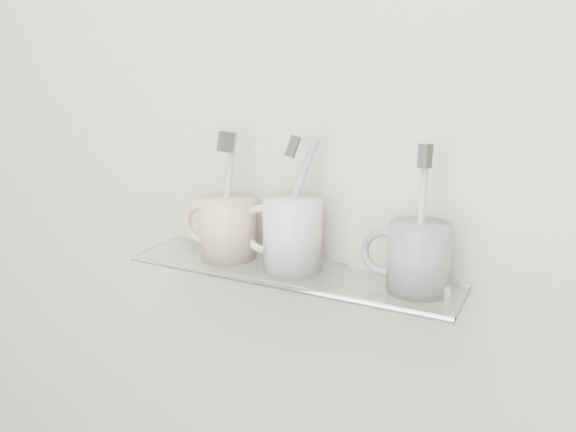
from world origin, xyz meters
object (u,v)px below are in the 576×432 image
Objects in this scene: mug_left at (228,228)px; mug_center at (293,234)px; mug_right at (419,258)px; shelf_glass at (290,272)px.

mug_center is (0.11, 0.00, 0.01)m from mug_left.
mug_center is 1.16× the size of mug_right.
mug_right is at bearing 14.51° from mug_center.
shelf_glass is 5.41× the size of mug_right.
shelf_glass is 0.19m from mug_right.
mug_right is (0.19, 0.00, 0.05)m from shelf_glass.
mug_center is at bearing -177.01° from mug_right.
mug_left is (-0.11, 0.00, 0.05)m from shelf_glass.
mug_left is at bearing 177.36° from shelf_glass.
mug_left is 0.30m from mug_right.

